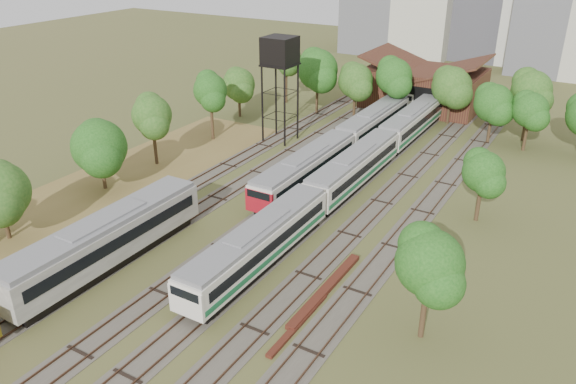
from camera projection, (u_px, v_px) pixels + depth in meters
The scene contains 14 objects.
ground at pixel (151, 327), 36.66m from camera, with size 240.00×240.00×0.00m, color #475123.
dry_grass_patch at pixel (65, 214), 51.18m from camera, with size 14.00×60.00×0.04m, color brown.
tracks at pixel (320, 187), 56.44m from camera, with size 24.60×80.00×0.19m.
railcar_red_set at pixel (343, 144), 62.64m from camera, with size 2.82×34.58×3.49m.
railcar_green_set at pixel (354, 169), 56.21m from camera, with size 2.80×52.08×3.45m.
railcar_rear at pixel (422, 90), 83.89m from camera, with size 2.78×16.08×3.44m.
old_grey_coach at pixel (106, 241), 42.55m from camera, with size 3.20×18.00×3.97m.
water_tower at pixel (280, 54), 64.78m from camera, with size 3.62×3.62×12.48m.
rail_pile_near at pixel (326, 289), 40.22m from camera, with size 0.68×10.26×0.34m, color #532317.
rail_pile_far at pixel (298, 324), 36.79m from camera, with size 0.46×7.36×0.24m, color #532317.
maintenance_shed at pixel (424, 87), 81.07m from camera, with size 16.45×11.55×7.58m.
tree_band_left at pixel (101, 140), 54.59m from camera, with size 7.54×53.24×8.19m.
tree_band_far at pixel (418, 84), 71.79m from camera, with size 44.84×10.27×8.97m.
tree_band_right at pixel (490, 168), 47.90m from camera, with size 4.77×42.49×7.57m.
Camera 1 is at (22.68, -20.78, 23.58)m, focal length 35.00 mm.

